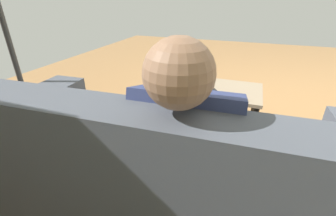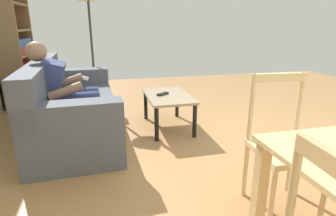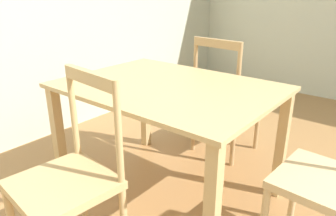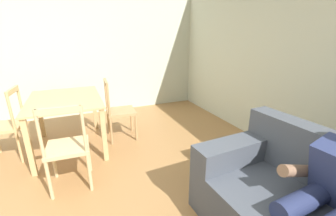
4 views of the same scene
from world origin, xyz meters
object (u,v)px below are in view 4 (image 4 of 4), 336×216
Objects in this scene: dining_table at (66,106)px; dining_chair_near_wall at (119,111)px; dining_chair_facing_couch at (67,148)px; person_lounging at (333,196)px; dining_chair_by_doorway at (6,126)px.

dining_table is 1.33× the size of dining_chair_near_wall.
dining_chair_facing_couch reaches higher than dining_table.
dining_chair_facing_couch is (0.96, -0.00, -0.17)m from dining_table.
dining_table is at bearing -148.31° from person_lounging.
dining_table is 0.76m from dining_chair_by_doorway.
dining_table is 0.98m from dining_chair_facing_couch.
person_lounging is 1.18× the size of dining_chair_by_doorway.
dining_chair_near_wall is (-0.00, 0.74, -0.18)m from dining_table.
person_lounging is 1.18× the size of dining_chair_near_wall.
dining_chair_by_doorway is at bearing -89.74° from dining_table.
dining_chair_near_wall reaches higher than dining_table.
dining_chair_by_doorway reaches higher than dining_table.
dining_chair_facing_couch is at bearing 37.36° from dining_chair_by_doorway.
dining_chair_facing_couch is 1.02× the size of dining_chair_by_doorway.
person_lounging is at bearing 18.54° from dining_chair_near_wall.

